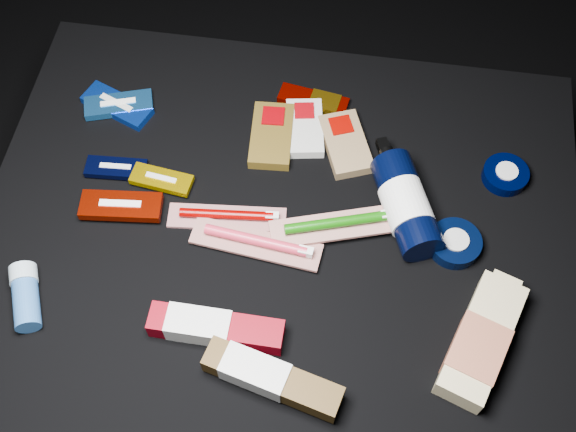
# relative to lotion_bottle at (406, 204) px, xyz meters

# --- Properties ---
(ground) EXTENTS (3.00, 3.00, 0.00)m
(ground) POSITION_rel_lotion_bottle_xyz_m (-0.20, -0.05, -0.44)
(ground) COLOR black
(ground) RESTS_ON ground
(cloth_table) EXTENTS (0.98, 0.78, 0.40)m
(cloth_table) POSITION_rel_lotion_bottle_xyz_m (-0.20, -0.05, -0.24)
(cloth_table) COLOR black
(cloth_table) RESTS_ON ground
(luna_bar_0) EXTENTS (0.14, 0.09, 0.02)m
(luna_bar_0) POSITION_rel_lotion_bottle_xyz_m (-0.52, 0.15, -0.03)
(luna_bar_0) COLOR #0C36B6
(luna_bar_0) RESTS_ON cloth_table
(luna_bar_1) EXTENTS (0.13, 0.08, 0.02)m
(luna_bar_1) POSITION_rel_lotion_bottle_xyz_m (-0.52, 0.15, -0.03)
(luna_bar_1) COLOR #1E60A6
(luna_bar_1) RESTS_ON cloth_table
(luna_bar_2) EXTENTS (0.11, 0.04, 0.01)m
(luna_bar_2) POSITION_rel_lotion_bottle_xyz_m (-0.49, 0.01, -0.02)
(luna_bar_2) COLOR black
(luna_bar_2) RESTS_ON cloth_table
(luna_bar_3) EXTENTS (0.11, 0.05, 0.01)m
(luna_bar_3) POSITION_rel_lotion_bottle_xyz_m (-0.41, 0.00, -0.02)
(luna_bar_3) COLOR #DDB100
(luna_bar_3) RESTS_ON cloth_table
(luna_bar_4) EXTENTS (0.14, 0.06, 0.02)m
(luna_bar_4) POSITION_rel_lotion_bottle_xyz_m (-0.46, -0.06, -0.02)
(luna_bar_4) COLOR #8B1302
(luna_bar_4) RESTS_ON cloth_table
(clif_bar_0) EXTENTS (0.08, 0.14, 0.02)m
(clif_bar_0) POSITION_rel_lotion_bottle_xyz_m (-0.24, 0.13, -0.02)
(clif_bar_0) COLOR #523F12
(clif_bar_0) RESTS_ON cloth_table
(clif_bar_1) EXTENTS (0.08, 0.13, 0.02)m
(clif_bar_1) POSITION_rel_lotion_bottle_xyz_m (-0.18, 0.15, -0.03)
(clif_bar_1) COLOR silver
(clif_bar_1) RESTS_ON cloth_table
(clif_bar_2) EXTENTS (0.11, 0.14, 0.02)m
(clif_bar_2) POSITION_rel_lotion_bottle_xyz_m (-0.11, 0.13, -0.02)
(clif_bar_2) COLOR olive
(clif_bar_2) RESTS_ON cloth_table
(power_bar) EXTENTS (0.13, 0.06, 0.02)m
(power_bar) POSITION_rel_lotion_bottle_xyz_m (-0.17, 0.21, -0.03)
(power_bar) COLOR #8B0600
(power_bar) RESTS_ON cloth_table
(lotion_bottle) EXTENTS (0.13, 0.22, 0.07)m
(lotion_bottle) POSITION_rel_lotion_bottle_xyz_m (0.00, 0.00, 0.00)
(lotion_bottle) COLOR black
(lotion_bottle) RESTS_ON cloth_table
(cream_tin_upper) EXTENTS (0.08, 0.08, 0.02)m
(cream_tin_upper) POSITION_rel_lotion_bottle_xyz_m (0.16, 0.10, -0.02)
(cream_tin_upper) COLOR black
(cream_tin_upper) RESTS_ON cloth_table
(cream_tin_lower) EXTENTS (0.08, 0.08, 0.03)m
(cream_tin_lower) POSITION_rel_lotion_bottle_xyz_m (0.08, -0.05, -0.02)
(cream_tin_lower) COLOR black
(cream_tin_lower) RESTS_ON cloth_table
(bodywash_bottle) EXTENTS (0.13, 0.22, 0.04)m
(bodywash_bottle) POSITION_rel_lotion_bottle_xyz_m (0.13, -0.21, -0.01)
(bodywash_bottle) COLOR #D0BE8A
(bodywash_bottle) RESTS_ON cloth_table
(deodorant_stick) EXTENTS (0.08, 0.11, 0.04)m
(deodorant_stick) POSITION_rel_lotion_bottle_xyz_m (-0.56, -0.24, -0.01)
(deodorant_stick) COLOR #2A5997
(deodorant_stick) RESTS_ON cloth_table
(toothbrush_pack_0) EXTENTS (0.20, 0.06, 0.02)m
(toothbrush_pack_0) POSITION_rel_lotion_bottle_xyz_m (-0.28, -0.05, -0.03)
(toothbrush_pack_0) COLOR #A39C97
(toothbrush_pack_0) RESTS_ON cloth_table
(toothbrush_pack_1) EXTENTS (0.22, 0.07, 0.02)m
(toothbrush_pack_1) POSITION_rel_lotion_bottle_xyz_m (-0.23, -0.09, -0.02)
(toothbrush_pack_1) COLOR #B0A8A3
(toothbrush_pack_1) RESTS_ON cloth_table
(toothbrush_pack_2) EXTENTS (0.22, 0.11, 0.02)m
(toothbrush_pack_2) POSITION_rel_lotion_bottle_xyz_m (-0.10, -0.04, -0.01)
(toothbrush_pack_2) COLOR beige
(toothbrush_pack_2) RESTS_ON cloth_table
(toothpaste_carton_red) EXTENTS (0.20, 0.05, 0.04)m
(toothpaste_carton_red) POSITION_rel_lotion_bottle_xyz_m (-0.27, -0.25, -0.02)
(toothpaste_carton_red) COLOR #71000B
(toothpaste_carton_red) RESTS_ON cloth_table
(toothpaste_carton_green) EXTENTS (0.21, 0.09, 0.04)m
(toothpaste_carton_green) POSITION_rel_lotion_bottle_xyz_m (-0.18, -0.31, -0.01)
(toothpaste_carton_green) COLOR #402B0E
(toothpaste_carton_green) RESTS_ON cloth_table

